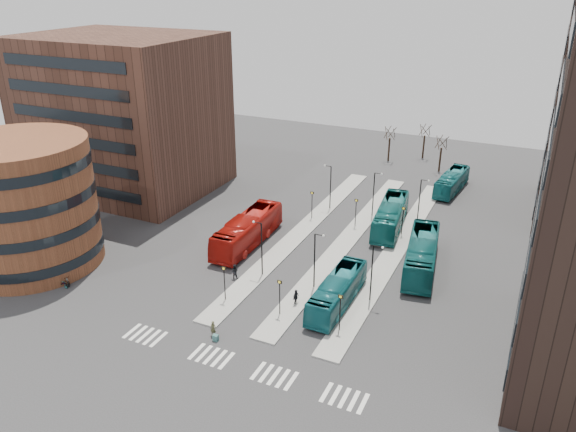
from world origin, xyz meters
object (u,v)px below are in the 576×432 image
at_px(suitcase, 216,338).
at_px(bicycle_mid, 66,280).
at_px(bicycle_far, 62,284).
at_px(traveller, 213,329).
at_px(teal_bus_b, 391,216).
at_px(teal_bus_c, 422,254).
at_px(commuter_c, 320,297).
at_px(bicycle_near, 63,283).
at_px(teal_bus_d, 452,182).
at_px(commuter_a, 235,271).
at_px(commuter_b, 296,297).
at_px(teal_bus_a, 337,291).
at_px(red_bus, 248,230).

bearing_deg(suitcase, bicycle_mid, 175.42).
bearing_deg(bicycle_far, traveller, -97.31).
relative_size(teal_bus_b, teal_bus_c, 0.96).
relative_size(suitcase, bicycle_far, 0.38).
distance_m(commuter_c, bicycle_near, 26.68).
xyz_separation_m(teal_bus_b, teal_bus_d, (4.65, 16.44, -0.25)).
distance_m(traveller, commuter_a, 10.27).
distance_m(teal_bus_c, commuter_b, 15.61).
relative_size(teal_bus_d, commuter_a, 6.40).
height_order(teal_bus_c, teal_bus_d, teal_bus_c).
xyz_separation_m(teal_bus_a, teal_bus_c, (5.77, 10.68, 0.28)).
xyz_separation_m(teal_bus_a, teal_bus_b, (-0.16, 19.47, 0.21)).
xyz_separation_m(teal_bus_d, bicycle_near, (-31.35, -44.77, -1.03)).
relative_size(suitcase, teal_bus_b, 0.05).
bearing_deg(suitcase, commuter_b, 64.11).
distance_m(bicycle_near, bicycle_far, 0.08).
xyz_separation_m(suitcase, commuter_c, (6.22, 9.27, 0.56)).
bearing_deg(teal_bus_d, traveller, -99.96).
bearing_deg(teal_bus_a, commuter_b, -153.89).
height_order(teal_bus_d, commuter_c, teal_bus_d).
bearing_deg(commuter_c, traveller, -37.22).
distance_m(suitcase, red_bus, 19.14).
xyz_separation_m(teal_bus_a, commuter_a, (-11.62, 0.21, -0.68)).
distance_m(traveller, commuter_b, 9.00).
relative_size(teal_bus_c, commuter_b, 7.57).
bearing_deg(commuter_b, teal_bus_d, -5.80).
relative_size(traveller, commuter_b, 0.88).
xyz_separation_m(commuter_c, bicycle_mid, (-25.41, -7.66, -0.30)).
height_order(teal_bus_a, commuter_c, teal_bus_a).
bearing_deg(bicycle_far, suitcase, -98.86).
xyz_separation_m(red_bus, bicycle_near, (-12.60, -16.74, -1.39)).
relative_size(traveller, commuter_c, 0.88).
height_order(teal_bus_a, teal_bus_b, teal_bus_b).
bearing_deg(teal_bus_d, teal_bus_a, -91.43).
bearing_deg(teal_bus_d, suitcase, -99.14).
height_order(suitcase, teal_bus_c, teal_bus_c).
bearing_deg(bicycle_near, commuter_b, -61.16).
xyz_separation_m(teal_bus_c, bicycle_near, (-32.64, -19.53, -1.34)).
height_order(teal_bus_b, bicycle_mid, teal_bus_b).
distance_m(commuter_a, commuter_b, 8.23).
bearing_deg(bicycle_near, bicycle_far, -168.15).
height_order(commuter_a, commuter_b, commuter_b).
distance_m(teal_bus_a, bicycle_near, 28.31).
relative_size(teal_bus_d, commuter_b, 6.26).
xyz_separation_m(teal_bus_b, teal_bus_c, (5.93, -8.80, 0.06)).
bearing_deg(teal_bus_a, teal_bus_c, 61.94).
height_order(suitcase, bicycle_near, bicycle_near).
distance_m(suitcase, teal_bus_d, 47.53).
bearing_deg(commuter_a, teal_bus_c, -159.95).
bearing_deg(teal_bus_b, teal_bus_d, 67.79).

